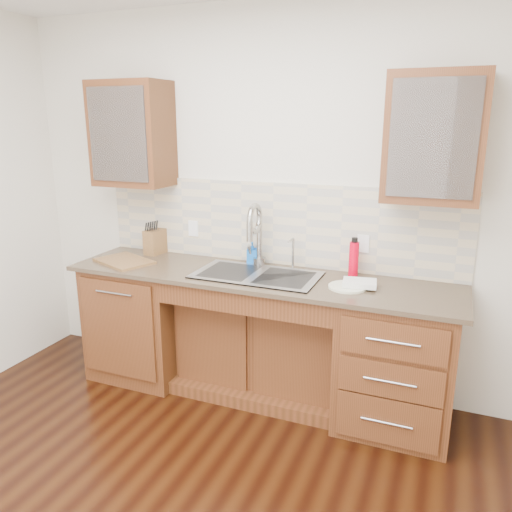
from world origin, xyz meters
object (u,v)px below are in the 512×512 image
at_px(soap_bottle, 252,253).
at_px(knife_block, 155,242).
at_px(cutting_board, 124,261).
at_px(water_bottle, 354,260).
at_px(plate, 347,287).

relative_size(soap_bottle, knife_block, 0.86).
xyz_separation_m(knife_block, cutting_board, (-0.08, -0.30, -0.09)).
height_order(water_bottle, cutting_board, water_bottle).
relative_size(soap_bottle, plate, 0.68).
height_order(plate, cutting_board, cutting_board).
bearing_deg(plate, cutting_board, -178.59).
relative_size(plate, cutting_board, 0.58).
bearing_deg(soap_bottle, water_bottle, -18.58).
bearing_deg(soap_bottle, cutting_board, -175.11).
height_order(water_bottle, plate, water_bottle).
height_order(plate, knife_block, knife_block).
distance_m(soap_bottle, water_bottle, 0.75).
xyz_separation_m(water_bottle, plate, (0.01, -0.24, -0.11)).
relative_size(water_bottle, plate, 0.99).
xyz_separation_m(soap_bottle, water_bottle, (0.75, -0.04, 0.04)).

